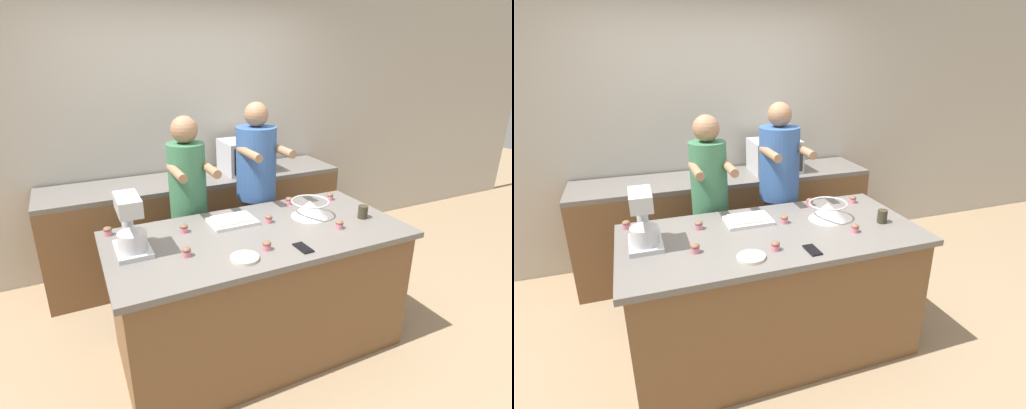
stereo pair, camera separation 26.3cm
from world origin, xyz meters
The scene contains 21 objects.
ground_plane centered at (0.00, 0.00, 0.00)m, with size 16.00×16.00×0.00m, color #937A5B.
back_wall centered at (0.00, 1.66, 1.35)m, with size 10.00×0.06×2.70m.
island_counter centered at (0.00, 0.00, 0.46)m, with size 1.99×0.96×0.91m.
back_counter centered at (0.00, 1.31, 0.47)m, with size 2.80×0.60×0.94m.
person_left centered at (-0.28, 0.67, 0.86)m, with size 0.31×0.48×1.61m.
person_right centered at (0.30, 0.67, 0.89)m, with size 0.34×0.50×1.68m.
stand_mixer centered at (-0.81, 0.07, 1.07)m, with size 0.20×0.30×0.36m.
mixing_bowl centered at (0.45, 0.09, 0.98)m, with size 0.28×0.28×0.12m.
baking_tray centered at (-0.10, 0.21, 0.93)m, with size 0.32×0.23×0.04m.
microwave_oven centered at (0.50, 1.31, 1.09)m, with size 0.47×0.40×0.31m.
cell_phone centered at (0.14, -0.33, 0.92)m, with size 0.07×0.15×0.01m.
drinking_glass centered at (0.78, -0.10, 0.96)m, with size 0.07×0.07×0.09m.
small_plate centered at (-0.24, -0.30, 0.92)m, with size 0.17×0.17×0.02m.
cupcake_0 centered at (-0.07, -0.25, 0.94)m, with size 0.06×0.06×0.06m.
cupcake_1 centered at (0.13, 0.12, 0.94)m, with size 0.06×0.06×0.06m.
cupcake_2 centered at (-0.45, 0.22, 0.94)m, with size 0.06×0.06×0.06m.
cupcake_3 centered at (0.45, 0.37, 0.94)m, with size 0.06×0.06×0.06m.
cupcake_4 centered at (0.52, -0.18, 0.94)m, with size 0.06×0.06×0.06m.
cupcake_5 centered at (-0.91, 0.39, 0.94)m, with size 0.06×0.06×0.06m.
cupcake_6 centered at (-0.53, -0.12, 0.94)m, with size 0.06×0.06×0.06m.
cupcake_7 centered at (0.79, 0.31, 0.94)m, with size 0.06×0.06×0.06m.
Camera 2 is at (-0.83, -2.27, 2.03)m, focal length 28.00 mm.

